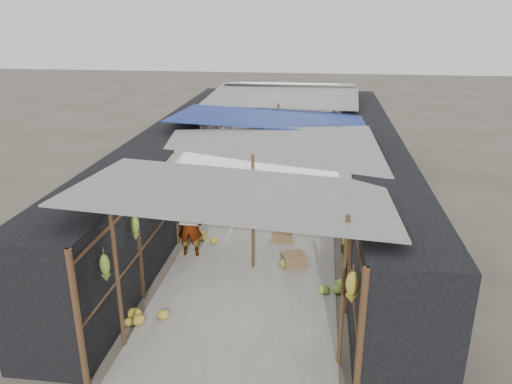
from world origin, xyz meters
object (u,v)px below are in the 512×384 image
at_px(crate_near, 294,260).
at_px(shopper_blue, 269,189).
at_px(black_basin, 321,216).
at_px(vendor_seated, 305,167).
at_px(vendor_elderly, 189,224).

relative_size(crate_near, shopper_blue, 0.30).
xyz_separation_m(black_basin, vendor_seated, (-0.57, 3.35, 0.37)).
distance_m(crate_near, black_basin, 2.84).
bearing_deg(vendor_elderly, crate_near, 170.72).
height_order(crate_near, black_basin, crate_near).
distance_m(black_basin, shopper_blue, 1.61).
xyz_separation_m(black_basin, shopper_blue, (-1.42, -0.08, 0.75)).
height_order(crate_near, shopper_blue, shopper_blue).
xyz_separation_m(shopper_blue, vendor_seated, (0.85, 3.43, -0.38)).
xyz_separation_m(crate_near, shopper_blue, (-0.84, 2.70, 0.68)).
height_order(vendor_elderly, shopper_blue, shopper_blue).
bearing_deg(shopper_blue, vendor_elderly, -117.12).
bearing_deg(black_basin, crate_near, -101.88).
xyz_separation_m(crate_near, vendor_seated, (0.01, 6.13, 0.31)).
height_order(black_basin, vendor_seated, vendor_seated).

